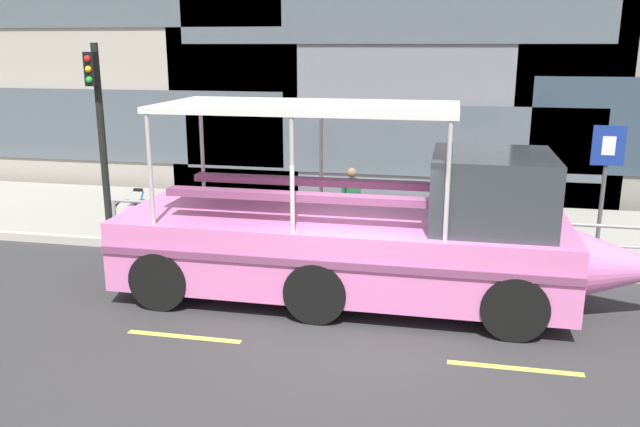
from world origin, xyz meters
The scene contains 11 objects.
ground_plane centered at (0.00, 0.00, 0.00)m, with size 120.00×120.00×0.00m, color #333335.
sidewalk centered at (0.00, 5.60, 0.09)m, with size 32.00×4.80×0.18m, color #99968E.
curb_edge centered at (0.00, 3.11, 0.09)m, with size 32.00×0.18×0.18m, color #B2ADA3.
lane_centreline centered at (0.00, -0.78, 0.00)m, with size 25.80×0.12×0.01m.
curb_guardrail centered at (-0.13, 3.45, 0.72)m, with size 11.50×0.09×0.80m.
traffic_light_pole centered at (-6.28, 3.91, 2.68)m, with size 0.24×0.46×4.12m.
parking_sign centered at (4.31, 3.94, 1.95)m, with size 0.60×0.12×2.61m.
leaned_bicycle centered at (-5.23, 3.88, 0.56)m, with size 1.74×0.46×0.96m.
duck_tour_boat centered at (0.18, 1.30, 1.10)m, with size 9.39×2.56×3.32m.
pedestrian_near_bow centered at (3.32, 4.22, 1.12)m, with size 0.24×0.44×1.55m.
pedestrian_mid_left centered at (-0.67, 4.24, 1.12)m, with size 0.39×0.30×1.55m.
Camera 1 is at (1.43, -9.09, 4.26)m, focal length 36.21 mm.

